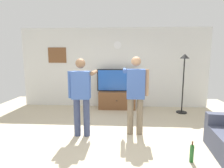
{
  "coord_description": "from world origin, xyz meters",
  "views": [
    {
      "loc": [
        0.31,
        -3.34,
        1.74
      ],
      "look_at": [
        0.04,
        1.2,
        1.05
      ],
      "focal_mm": 29.08,
      "sensor_mm": 36.0,
      "label": 1
    }
  ],
  "objects_px": {
    "wall_clock": "(117,45)",
    "floor_lamp": "(184,71)",
    "person_standing_nearer_lamp": "(81,93)",
    "framed_picture": "(57,55)",
    "tv_stand": "(117,100)",
    "beverage_bottle": "(192,153)",
    "television": "(117,80)",
    "person_standing_nearer_couch": "(135,91)"
  },
  "relations": [
    {
      "from": "tv_stand",
      "to": "floor_lamp",
      "type": "xyz_separation_m",
      "value": [
        2.03,
        -0.35,
        1.01
      ]
    },
    {
      "from": "tv_stand",
      "to": "wall_clock",
      "type": "xyz_separation_m",
      "value": [
        -0.0,
        0.29,
        1.83
      ]
    },
    {
      "from": "television",
      "to": "floor_lamp",
      "type": "xyz_separation_m",
      "value": [
        2.03,
        -0.39,
        0.34
      ]
    },
    {
      "from": "framed_picture",
      "to": "tv_stand",
      "type": "bearing_deg",
      "value": -8.04
    },
    {
      "from": "person_standing_nearer_couch",
      "to": "person_standing_nearer_lamp",
      "type": "bearing_deg",
      "value": -172.43
    },
    {
      "from": "framed_picture",
      "to": "beverage_bottle",
      "type": "relative_size",
      "value": 1.73
    },
    {
      "from": "person_standing_nearer_couch",
      "to": "television",
      "type": "bearing_deg",
      "value": 102.97
    },
    {
      "from": "tv_stand",
      "to": "floor_lamp",
      "type": "distance_m",
      "value": 2.3
    },
    {
      "from": "wall_clock",
      "to": "beverage_bottle",
      "type": "bearing_deg",
      "value": -68.29
    },
    {
      "from": "framed_picture",
      "to": "floor_lamp",
      "type": "height_order",
      "value": "framed_picture"
    },
    {
      "from": "person_standing_nearer_lamp",
      "to": "tv_stand",
      "type": "bearing_deg",
      "value": 71.87
    },
    {
      "from": "television",
      "to": "person_standing_nearer_lamp",
      "type": "xyz_separation_m",
      "value": [
        -0.7,
        -2.19,
        -0.0
      ]
    },
    {
      "from": "television",
      "to": "wall_clock",
      "type": "height_order",
      "value": "wall_clock"
    },
    {
      "from": "person_standing_nearer_lamp",
      "to": "wall_clock",
      "type": "bearing_deg",
      "value": 73.91
    },
    {
      "from": "wall_clock",
      "to": "person_standing_nearer_couch",
      "type": "relative_size",
      "value": 0.14
    },
    {
      "from": "tv_stand",
      "to": "person_standing_nearer_couch",
      "type": "bearing_deg",
      "value": -76.73
    },
    {
      "from": "tv_stand",
      "to": "television",
      "type": "bearing_deg",
      "value": 90.0
    },
    {
      "from": "wall_clock",
      "to": "floor_lamp",
      "type": "xyz_separation_m",
      "value": [
        2.03,
        -0.64,
        -0.82
      ]
    },
    {
      "from": "framed_picture",
      "to": "person_standing_nearer_couch",
      "type": "relative_size",
      "value": 0.36
    },
    {
      "from": "beverage_bottle",
      "to": "wall_clock",
      "type": "bearing_deg",
      "value": 111.71
    },
    {
      "from": "floor_lamp",
      "to": "person_standing_nearer_couch",
      "type": "relative_size",
      "value": 1.05
    },
    {
      "from": "floor_lamp",
      "to": "beverage_bottle",
      "type": "xyz_separation_m",
      "value": [
        -0.69,
        -2.73,
        -1.15
      ]
    },
    {
      "from": "television",
      "to": "beverage_bottle",
      "type": "distance_m",
      "value": 3.49
    },
    {
      "from": "floor_lamp",
      "to": "beverage_bottle",
      "type": "bearing_deg",
      "value": -104.28
    },
    {
      "from": "person_standing_nearer_lamp",
      "to": "beverage_bottle",
      "type": "bearing_deg",
      "value": -24.41
    },
    {
      "from": "television",
      "to": "floor_lamp",
      "type": "relative_size",
      "value": 0.73
    },
    {
      "from": "person_standing_nearer_lamp",
      "to": "person_standing_nearer_couch",
      "type": "xyz_separation_m",
      "value": [
        1.17,
        0.16,
        0.02
      ]
    },
    {
      "from": "person_standing_nearer_couch",
      "to": "beverage_bottle",
      "type": "bearing_deg",
      "value": -51.22
    },
    {
      "from": "person_standing_nearer_lamp",
      "to": "television",
      "type": "bearing_deg",
      "value": 72.23
    },
    {
      "from": "framed_picture",
      "to": "beverage_bottle",
      "type": "height_order",
      "value": "framed_picture"
    },
    {
      "from": "person_standing_nearer_couch",
      "to": "framed_picture",
      "type": "bearing_deg",
      "value": 138.21
    },
    {
      "from": "framed_picture",
      "to": "person_standing_nearer_couch",
      "type": "bearing_deg",
      "value": -41.79
    },
    {
      "from": "tv_stand",
      "to": "person_standing_nearer_lamp",
      "type": "height_order",
      "value": "person_standing_nearer_lamp"
    },
    {
      "from": "framed_picture",
      "to": "person_standing_nearer_lamp",
      "type": "height_order",
      "value": "framed_picture"
    },
    {
      "from": "television",
      "to": "wall_clock",
      "type": "bearing_deg",
      "value": 90.0
    },
    {
      "from": "wall_clock",
      "to": "beverage_bottle",
      "type": "height_order",
      "value": "wall_clock"
    },
    {
      "from": "wall_clock",
      "to": "tv_stand",
      "type": "bearing_deg",
      "value": -90.0
    },
    {
      "from": "beverage_bottle",
      "to": "television",
      "type": "bearing_deg",
      "value": 113.23
    },
    {
      "from": "framed_picture",
      "to": "person_standing_nearer_couch",
      "type": "distance_m",
      "value": 3.52
    },
    {
      "from": "wall_clock",
      "to": "beverage_bottle",
      "type": "xyz_separation_m",
      "value": [
        1.34,
        -3.36,
        -1.97
      ]
    },
    {
      "from": "wall_clock",
      "to": "person_standing_nearer_lamp",
      "type": "bearing_deg",
      "value": -106.09
    },
    {
      "from": "television",
      "to": "person_standing_nearer_lamp",
      "type": "relative_size",
      "value": 0.78
    }
  ]
}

